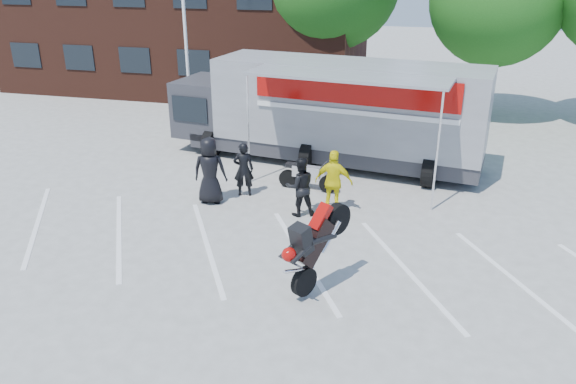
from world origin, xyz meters
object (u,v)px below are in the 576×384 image
at_px(flagpole, 189,0).
at_px(parked_motorcycle, 308,190).
at_px(stunt_bike_rider, 327,285).
at_px(spectator_hivis, 334,182).
at_px(transporter_truck, 332,162).
at_px(spectator_leather_a, 210,170).
at_px(spectator_leather_b, 244,169).
at_px(spectator_leather_c, 300,187).

distance_m(flagpole, parked_motorcycle, 9.05).
xyz_separation_m(stunt_bike_rider, spectator_hivis, (-0.55, 3.76, 0.88)).
relative_size(transporter_truck, parked_motorcycle, 5.75).
relative_size(spectator_leather_a, spectator_hivis, 1.09).
bearing_deg(parked_motorcycle, stunt_bike_rider, -157.24).
relative_size(spectator_leather_a, spectator_leather_b, 1.19).
bearing_deg(spectator_hivis, spectator_leather_c, 29.37).
distance_m(spectator_leather_a, spectator_leather_b, 1.05).
distance_m(flagpole, transporter_truck, 8.10).
relative_size(stunt_bike_rider, spectator_leather_b, 1.28).
bearing_deg(spectator_leather_c, parked_motorcycle, -109.03).
distance_m(spectator_leather_c, spectator_hivis, 0.94).
bearing_deg(spectator_leather_a, flagpole, -71.81).
relative_size(transporter_truck, spectator_hivis, 6.08).
distance_m(flagpole, spectator_leather_a, 8.32).
height_order(spectator_leather_b, spectator_hivis, spectator_hivis).
relative_size(flagpole, spectator_leather_b, 4.94).
bearing_deg(spectator_leather_c, flagpole, -73.75).
bearing_deg(parked_motorcycle, spectator_leather_a, 128.14).
bearing_deg(spectator_leather_b, parked_motorcycle, -171.79).
bearing_deg(spectator_hivis, stunt_bike_rider, 100.96).
bearing_deg(flagpole, spectator_leather_c, -48.99).
relative_size(transporter_truck, stunt_bike_rider, 5.16).
height_order(transporter_truck, spectator_leather_b, transporter_truck).
relative_size(parked_motorcycle, spectator_hivis, 1.06).
bearing_deg(spectator_leather_a, spectator_leather_b, -144.53).
relative_size(spectator_leather_a, spectator_leather_c, 1.17).
xyz_separation_m(parked_motorcycle, spectator_leather_a, (-2.48, -1.58, 0.96)).
relative_size(transporter_truck, spectator_leather_c, 6.54).
xyz_separation_m(parked_motorcycle, stunt_bike_rider, (1.57, -5.12, 0.00)).
xyz_separation_m(flagpole, spectator_leather_b, (3.93, -5.80, -4.24)).
bearing_deg(spectator_hivis, spectator_leather_a, 6.13).
distance_m(spectator_leather_a, spectator_leather_c, 2.67).
height_order(flagpole, transporter_truck, flagpole).
bearing_deg(spectator_hivis, flagpole, -40.73).
bearing_deg(spectator_leather_b, spectator_hivis, 151.42).
height_order(transporter_truck, spectator_hivis, spectator_hivis).
relative_size(flagpole, parked_motorcycle, 4.28).
bearing_deg(transporter_truck, spectator_leather_c, -83.17).
relative_size(transporter_truck, spectator_leather_b, 6.63).
xyz_separation_m(spectator_leather_a, spectator_leather_c, (2.66, -0.21, -0.14)).
relative_size(flagpole, transporter_truck, 0.74).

